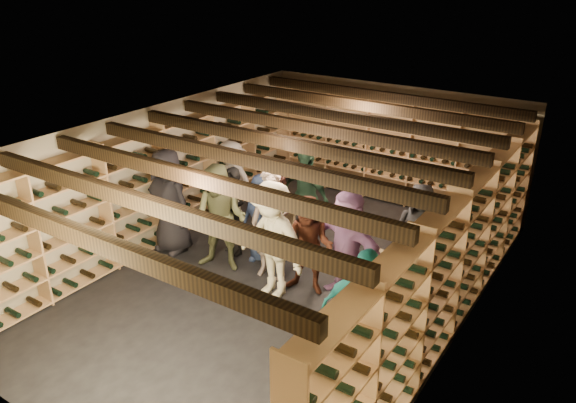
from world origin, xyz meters
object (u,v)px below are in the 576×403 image
Objects in this scene: person_1 at (232,212)px; person_8 at (309,246)px; person_7 at (272,223)px; person_12 at (418,231)px; crate_stack_left at (281,216)px; person_10 at (305,196)px; person_9 at (231,181)px; person_11 at (347,244)px; person_2 at (221,219)px; person_6 at (263,218)px; crate_stack_right at (424,226)px; person_0 at (169,201)px; crate_loose at (386,260)px; person_4 at (363,316)px; person_5 at (274,205)px; person_3 at (272,241)px.

person_8 is at bearing 0.21° from person_1.
person_12 is at bearing 22.28° from person_7.
person_10 reaches higher than crate_stack_left.
person_9 is at bearing 159.44° from person_12.
person_12 is at bearing 12.39° from person_10.
person_12 is at bearing 75.91° from person_11.
person_10 is (0.61, 1.55, -0.01)m from person_2.
person_8 reaches higher than crate_stack_left.
person_9 is (-1.44, 0.96, 0.02)m from person_6.
person_12 is at bearing 14.58° from person_6.
crate_stack_right is at bearing 40.11° from person_6.
person_11 is 1.09× the size of person_12.
person_2 reaches higher than person_8.
person_0 is 0.99× the size of person_7.
person_9 is 3.75m from person_12.
person_7 is (0.42, -0.36, 0.16)m from person_6.
person_7 is (1.00, -0.26, 0.15)m from person_1.
person_11 reaches higher than crate_stack_left.
crate_loose is (-0.16, -1.24, -0.17)m from crate_stack_right.
person_4 reaches higher than crate_stack_right.
person_12 is (2.88, 1.05, 0.00)m from person_1.
person_1 is at bearing -166.04° from person_11.
person_1 is 1.00× the size of person_8.
person_9 is (-3.26, 0.00, 0.71)m from crate_loose.
person_5 is (0.43, 0.62, -0.01)m from person_1.
crate_stack_left is 2.13m from person_3.
person_7 reaches higher than person_9.
person_2 is 1.89m from person_9.
crate_stack_left is 1.33× the size of crate_stack_right.
person_2 is at bearing 178.08° from person_3.
person_2 is (0.19, -0.52, 0.12)m from person_1.
person_12 is at bearing 0.00° from crate_loose.
crate_stack_right is at bearing 31.50° from person_5.
person_7 is 1.05× the size of person_10.
person_7 reaches higher than crate_loose.
person_10 is at bearing 44.59° from person_0.
person_10 is at bearing 52.48° from person_2.
person_7 is at bearing 10.41° from person_0.
person_8 is 1.00× the size of person_12.
person_4 is (0.70, -3.91, 0.62)m from crate_stack_right.
person_0 reaches higher than crate_loose.
crate_stack_right is at bearing 33.76° from person_2.
person_1 is at bearing 157.38° from person_8.
person_10 is at bearing 68.95° from person_6.
person_2 is 1.66m from person_10.
person_12 is (0.49, 0.00, 0.69)m from crate_loose.
crate_stack_right is at bearing 61.29° from person_8.
crate_stack_left is at bearing 100.22° from person_6.
person_3 is 1.10m from person_6.
person_10 is 1.14× the size of person_12.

